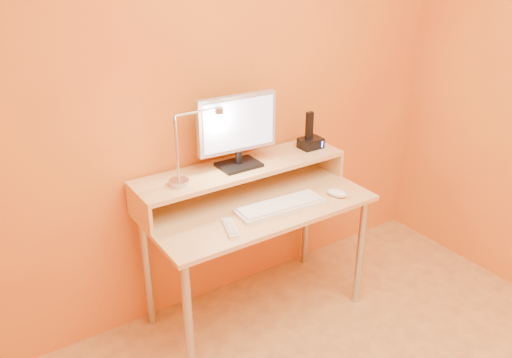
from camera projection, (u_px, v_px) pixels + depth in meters
wall_back at (224, 91)px, 2.72m from camera, size 3.00×0.04×2.50m
desk_leg_fl at (189, 324)px, 2.39m from camera, size 0.04×0.04×0.69m
desk_leg_fr at (360, 252)px, 2.94m from camera, size 0.04×0.04×0.69m
desk_leg_bl at (147, 271)px, 2.77m from camera, size 0.04×0.04×0.69m
desk_leg_br at (306, 217)px, 3.32m from camera, size 0.04×0.04×0.69m
desk_lower at (257, 205)px, 2.70m from camera, size 1.20×0.60×0.02m
shelf_riser_left at (139, 209)px, 2.49m from camera, size 0.02×0.30×0.14m
shelf_riser_right at (325, 158)px, 3.08m from camera, size 0.02×0.30×0.14m
desk_shelf at (242, 168)px, 2.75m from camera, size 1.20×0.30×0.02m
monitor_foot at (239, 165)px, 2.73m from camera, size 0.22×0.16×0.02m
monitor_neck at (239, 157)px, 2.71m from camera, size 0.04×0.04×0.07m
monitor_panel at (237, 124)px, 2.64m from camera, size 0.44×0.07×0.30m
monitor_back at (235, 122)px, 2.66m from camera, size 0.40×0.04×0.26m
monitor_screen at (239, 125)px, 2.63m from camera, size 0.40×0.03×0.26m
lamp_base at (179, 182)px, 2.53m from camera, size 0.10×0.10×0.02m
lamp_post at (177, 149)px, 2.45m from camera, size 0.01×0.01×0.33m
lamp_arm at (197, 112)px, 2.44m from camera, size 0.24×0.01×0.01m
lamp_head at (219, 111)px, 2.51m from camera, size 0.04×0.04×0.03m
lamp_bulb at (219, 114)px, 2.51m from camera, size 0.03×0.03×0.00m
phone_dock at (311, 143)px, 2.97m from camera, size 0.13×0.10×0.06m
phone_handset at (309, 126)px, 2.91m from camera, size 0.04×0.03×0.16m
phone_led at (322, 144)px, 2.95m from camera, size 0.01×0.00×0.04m
keyboard at (280, 207)px, 2.63m from camera, size 0.48×0.18×0.02m
mouse at (337, 193)px, 2.76m from camera, size 0.10×0.13×0.04m
remote_control at (230, 228)px, 2.44m from camera, size 0.10×0.18×0.02m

